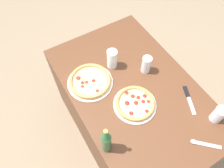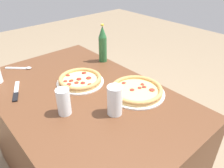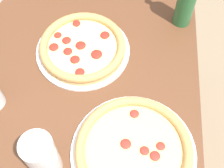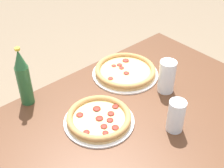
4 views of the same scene
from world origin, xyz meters
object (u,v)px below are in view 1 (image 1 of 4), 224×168
(pizza_veggie, at_px, (90,81))
(glass_orange_juice, at_px, (218,115))
(pizza_salami, at_px, (135,103))
(beer_bottle, at_px, (106,141))
(knife, at_px, (189,99))
(glass_water, at_px, (146,65))
(spoon, at_px, (202,144))
(glass_cola, at_px, (112,59))

(pizza_veggie, distance_m, glass_orange_juice, 0.83)
(pizza_salami, xyz_separation_m, beer_bottle, (0.15, -0.30, 0.11))
(glass_orange_juice, bearing_deg, knife, -167.01)
(glass_water, xyz_separation_m, knife, (0.34, 0.11, -0.06))
(beer_bottle, bearing_deg, glass_orange_juice, 74.33)
(pizza_salami, xyz_separation_m, knife, (0.15, 0.33, -0.02))
(spoon, bearing_deg, pizza_veggie, -153.19)
(glass_cola, relative_size, spoon, 1.03)
(pizza_veggie, height_order, glass_orange_juice, glass_orange_juice)
(beer_bottle, relative_size, knife, 1.31)
(glass_water, distance_m, spoon, 0.61)
(glass_orange_juice, distance_m, spoon, 0.20)
(knife, bearing_deg, glass_water, -161.89)
(pizza_veggie, relative_size, glass_cola, 2.09)
(pizza_veggie, bearing_deg, knife, 48.13)
(glass_water, relative_size, spoon, 0.92)
(glass_water, xyz_separation_m, spoon, (0.61, -0.03, -0.06))
(spoon, bearing_deg, glass_orange_juice, 113.24)
(glass_water, height_order, glass_cola, glass_cola)
(knife, bearing_deg, glass_cola, -149.59)
(glass_cola, bearing_deg, knife, 30.41)
(spoon, bearing_deg, glass_cola, -168.59)
(spoon, bearing_deg, knife, 152.72)
(glass_orange_juice, xyz_separation_m, glass_cola, (-0.69, -0.34, 0.01))
(glass_water, distance_m, knife, 0.36)
(knife, xyz_separation_m, spoon, (0.27, -0.14, 0.00))
(glass_water, relative_size, knife, 0.66)
(glass_water, xyz_separation_m, glass_cola, (-0.16, -0.18, 0.01))
(pizza_salami, distance_m, pizza_veggie, 0.34)
(pizza_veggie, xyz_separation_m, knife, (0.45, 0.50, -0.02))
(glass_water, bearing_deg, beer_bottle, -56.55)
(glass_cola, bearing_deg, beer_bottle, -33.81)
(knife, height_order, spoon, spoon)
(pizza_veggie, bearing_deg, glass_orange_juice, 40.45)
(glass_cola, distance_m, beer_bottle, 0.60)
(glass_water, distance_m, beer_bottle, 0.62)
(pizza_salami, xyz_separation_m, glass_cola, (-0.35, 0.04, 0.05))
(glass_cola, height_order, beer_bottle, beer_bottle)
(pizza_salami, distance_m, knife, 0.36)
(pizza_salami, distance_m, beer_bottle, 0.35)
(knife, relative_size, spoon, 1.40)
(beer_bottle, relative_size, spoon, 1.83)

